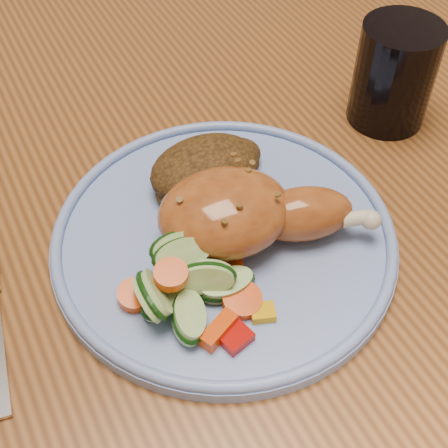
% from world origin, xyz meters
% --- Properties ---
extents(ground, '(4.00, 4.00, 0.00)m').
position_xyz_m(ground, '(0.00, 0.00, 0.00)').
color(ground, '#57331E').
rests_on(ground, ground).
extents(dining_table, '(0.90, 1.40, 0.75)m').
position_xyz_m(dining_table, '(0.00, 0.00, 0.67)').
color(dining_table, brown).
rests_on(dining_table, ground).
extents(chair_far, '(0.42, 0.42, 0.91)m').
position_xyz_m(chair_far, '(0.00, 0.63, 0.49)').
color(chair_far, '#4C2D16').
rests_on(chair_far, ground).
extents(plate, '(0.30, 0.30, 0.01)m').
position_xyz_m(plate, '(-0.02, -0.12, 0.76)').
color(plate, '#728DD1').
rests_on(plate, dining_table).
extents(plate_rim, '(0.30, 0.30, 0.01)m').
position_xyz_m(plate_rim, '(-0.02, -0.12, 0.77)').
color(plate_rim, '#728DD1').
rests_on(plate_rim, plate).
extents(chicken_leg, '(0.18, 0.12, 0.06)m').
position_xyz_m(chicken_leg, '(-0.01, -0.13, 0.79)').
color(chicken_leg, '#A75623').
rests_on(chicken_leg, plate).
extents(rice_pilaf, '(0.12, 0.08, 0.05)m').
position_xyz_m(rice_pilaf, '(-0.01, -0.06, 0.78)').
color(rice_pilaf, '#482D12').
rests_on(rice_pilaf, plate).
extents(vegetable_pile, '(0.11, 0.12, 0.06)m').
position_xyz_m(vegetable_pile, '(-0.08, -0.17, 0.78)').
color(vegetable_pile, '#A50A05').
rests_on(vegetable_pile, plate).
extents(drinking_glass, '(0.08, 0.08, 0.11)m').
position_xyz_m(drinking_glass, '(0.21, -0.04, 0.80)').
color(drinking_glass, black).
rests_on(drinking_glass, dining_table).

